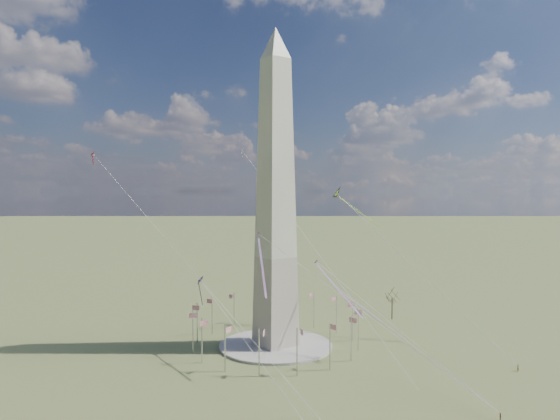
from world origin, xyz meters
TOP-DOWN VIEW (x-y plane):
  - ground at (0.00, 0.00)m, footprint 2000.00×2000.00m
  - plaza at (0.00, 0.00)m, footprint 36.00×36.00m
  - washington_monument at (0.00, 0.00)m, footprint 15.56×15.56m
  - flagpole_ring at (-0.00, -0.00)m, footprint 54.40×54.40m
  - tree_near at (56.35, 1.60)m, footprint 7.13×7.13m
  - person_east at (41.47, -56.80)m, footprint 0.76×0.57m
  - person_centre at (9.86, -70.22)m, footprint 1.05×0.77m
  - kite_delta_black at (36.12, 9.73)m, footprint 12.62×17.77m
  - kite_diamond_purple at (-21.40, 10.00)m, footprint 2.57×3.22m
  - kite_streamer_left at (11.68, -13.39)m, footprint 2.06×21.94m
  - kite_streamer_mid at (-11.21, -8.45)m, footprint 12.24×21.15m
  - kite_streamer_right at (29.63, -7.50)m, footprint 13.27×21.91m
  - kite_small_red at (-45.64, 37.52)m, footprint 1.38×2.06m
  - kite_small_white at (15.76, 45.96)m, footprint 1.62×2.29m

SIDE VIEW (x-z plane):
  - ground at x=0.00m, z-range 0.00..0.00m
  - plaza at x=0.00m, z-range 0.00..0.80m
  - person_centre at x=9.86m, z-range 0.00..1.66m
  - person_east at x=41.47m, z-range 0.00..1.87m
  - flagpole_ring at x=0.00m, z-range 0.77..13.77m
  - tree_near at x=56.35m, z-range 2.65..15.13m
  - kite_streamer_right at x=29.63m, z-range 2.50..19.25m
  - kite_diamond_purple at x=-21.40m, z-range 16.48..25.88m
  - kite_streamer_left at x=11.68m, z-range 14.33..29.39m
  - kite_streamer_mid at x=-11.21m, z-range 23.21..39.21m
  - kite_delta_black at x=36.12m, z-range 40.39..55.36m
  - washington_monument at x=0.00m, z-range -2.05..97.95m
  - kite_small_red at x=-45.64m, z-range 59.05..63.47m
  - kite_small_white at x=15.76m, z-range 63.44..68.21m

